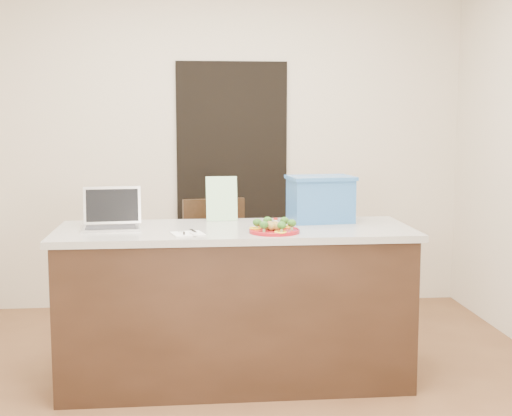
{
  "coord_description": "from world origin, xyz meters",
  "views": [
    {
      "loc": [
        -0.28,
        -3.83,
        1.57
      ],
      "look_at": [
        0.12,
        0.2,
        1.04
      ],
      "focal_mm": 50.0,
      "sensor_mm": 36.0,
      "label": 1
    }
  ],
  "objects": [
    {
      "name": "laptop",
      "position": [
        -0.71,
        0.31,
        0.98
      ],
      "size": [
        0.35,
        0.29,
        0.23
      ],
      "rotation": [
        0.0,
        0.0,
        0.08
      ],
      "color": "#AAABAF",
      "rests_on": "island"
    },
    {
      "name": "pepper_rings",
      "position": [
        0.21,
        0.06,
        0.94
      ],
      "size": [
        0.26,
        0.25,
        0.01
      ],
      "color": "gold",
      "rests_on": "plate"
    },
    {
      "name": "island",
      "position": [
        0.0,
        0.25,
        0.46
      ],
      "size": [
        2.06,
        0.76,
        0.92
      ],
      "color": "black",
      "rests_on": "ground"
    },
    {
      "name": "room_shell",
      "position": [
        0.0,
        0.0,
        1.62
      ],
      "size": [
        4.0,
        4.0,
        4.0
      ],
      "color": "white",
      "rests_on": "ground"
    },
    {
      "name": "broccoli",
      "position": [
        0.21,
        0.06,
        0.98
      ],
      "size": [
        0.24,
        0.24,
        0.04
      ],
      "color": "#1B4412",
      "rests_on": "plate"
    },
    {
      "name": "plate",
      "position": [
        0.21,
        0.06,
        0.93
      ],
      "size": [
        0.28,
        0.28,
        0.02
      ],
      "rotation": [
        0.0,
        0.0,
        0.14
      ],
      "color": "maroon",
      "rests_on": "island"
    },
    {
      "name": "doorway",
      "position": [
        0.1,
        1.98,
        1.0
      ],
      "size": [
        0.9,
        0.02,
        2.0
      ],
      "primitive_type": "cube",
      "color": "black",
      "rests_on": "ground"
    },
    {
      "name": "yogurt_bottle",
      "position": [
        0.22,
        0.13,
        0.95
      ],
      "size": [
        0.03,
        0.03,
        0.07
      ],
      "rotation": [
        0.0,
        0.0,
        -0.37
      ],
      "color": "white",
      "rests_on": "island"
    },
    {
      "name": "knife",
      "position": [
        -0.24,
        0.03,
        0.93
      ],
      "size": [
        0.04,
        0.22,
        0.01
      ],
      "rotation": [
        0.0,
        0.0,
        0.23
      ],
      "color": "silver",
      "rests_on": "napkin"
    },
    {
      "name": "chair",
      "position": [
        -0.09,
        1.01,
        0.56
      ],
      "size": [
        0.51,
        0.52,
        0.99
      ],
      "rotation": [
        0.0,
        0.0,
        0.2
      ],
      "color": "black",
      "rests_on": "ground"
    },
    {
      "name": "ground",
      "position": [
        0.0,
        0.0,
        0.0
      ],
      "size": [
        4.0,
        4.0,
        0.0
      ],
      "primitive_type": "plane",
      "color": "brown",
      "rests_on": "ground"
    },
    {
      "name": "fork",
      "position": [
        -0.29,
        0.05,
        0.93
      ],
      "size": [
        0.03,
        0.13,
        0.0
      ],
      "rotation": [
        0.0,
        0.0,
        -0.0
      ],
      "color": "silver",
      "rests_on": "napkin"
    },
    {
      "name": "blue_box",
      "position": [
        0.54,
        0.44,
        1.06
      ],
      "size": [
        0.42,
        0.32,
        0.28
      ],
      "rotation": [
        0.0,
        0.0,
        0.11
      ],
      "color": "#2A5C99",
      "rests_on": "island"
    },
    {
      "name": "napkin",
      "position": [
        -0.27,
        0.04,
        0.92
      ],
      "size": [
        0.2,
        0.2,
        0.01
      ],
      "primitive_type": "cube",
      "rotation": [
        0.0,
        0.0,
        0.23
      ],
      "color": "silver",
      "rests_on": "island"
    },
    {
      "name": "leaflet",
      "position": [
        -0.06,
        0.54,
        1.06
      ],
      "size": [
        0.19,
        0.05,
        0.27
      ],
      "primitive_type": "cube",
      "rotation": [
        -0.14,
        0.0,
        0.05
      ],
      "color": "white",
      "rests_on": "island"
    },
    {
      "name": "meatballs",
      "position": [
        0.2,
        0.06,
        0.96
      ],
      "size": [
        0.11,
        0.11,
        0.04
      ],
      "color": "olive",
      "rests_on": "plate"
    }
  ]
}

